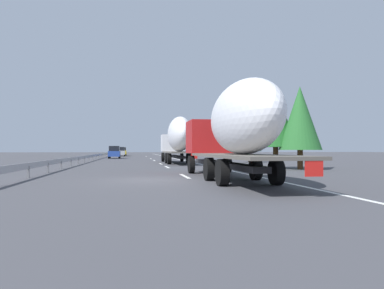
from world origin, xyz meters
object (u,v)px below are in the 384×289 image
truck_lead (178,138)px  road_sign (177,145)px  car_silver_hatch (120,152)px  car_blue_sedan (114,152)px  car_yellow_coupe (122,151)px  truck_trailing (234,127)px

truck_lead → road_sign: (25.50, -3.10, -0.37)m
car_silver_hatch → car_blue_sedan: (-17.72, 0.31, 0.01)m
car_silver_hatch → road_sign: bearing=-143.4°
car_blue_sedan → road_sign: 11.28m
car_yellow_coupe → road_sign: road_sign is taller
truck_trailing → car_silver_hatch: bearing=6.8°
car_blue_sedan → car_yellow_coupe: size_ratio=1.01×
truck_lead → car_yellow_coupe: size_ratio=3.09×
truck_trailing → car_yellow_coupe: bearing=5.7°
truck_lead → car_silver_hatch: 39.85m
truck_lead → car_yellow_coupe: (48.55, 6.91, -1.63)m
car_blue_sedan → car_yellow_coupe: bearing=-0.9°
car_silver_hatch → truck_lead: bearing=-169.8°
truck_trailing → truck_lead: bearing=0.0°
car_silver_hatch → car_yellow_coupe: (9.36, -0.14, 0.01)m
truck_lead → car_blue_sedan: bearing=18.9°
car_blue_sedan → truck_trailing: bearing=-170.0°
car_blue_sedan → car_yellow_coupe: (27.08, -0.45, -0.01)m
car_silver_hatch → car_blue_sedan: size_ratio=0.93×
truck_trailing → car_blue_sedan: truck_trailing is taller
car_silver_hatch → car_blue_sedan: car_blue_sedan is taller
truck_lead → car_silver_hatch: (39.19, 7.05, -1.64)m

